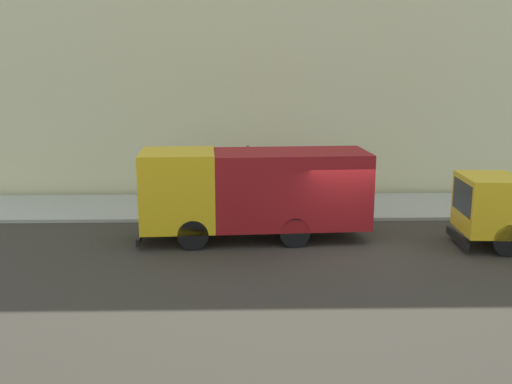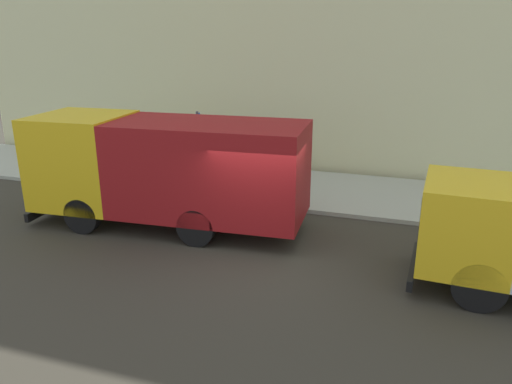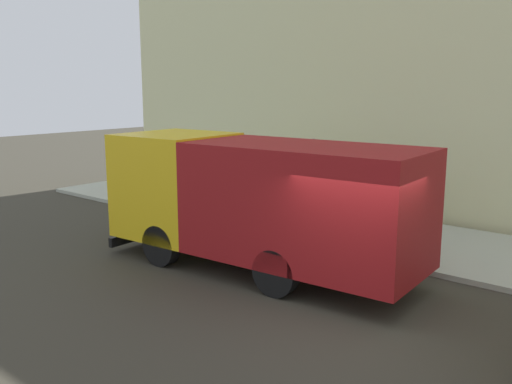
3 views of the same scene
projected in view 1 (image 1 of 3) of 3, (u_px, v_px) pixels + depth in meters
The scene contains 7 objects.
ground at pixel (346, 246), 19.02m from camera, with size 80.00×80.00×0.00m, color #363228.
sidewalk at pixel (325, 206), 23.99m from camera, with size 4.21×30.00×0.13m, color #ADB29F.
building_facade at pixel (320, 58), 25.29m from camera, with size 0.50×30.00×11.87m, color beige.
large_utility_truck at pixel (254, 189), 19.47m from camera, with size 2.84×7.61×2.96m.
pedestrian_walking at pixel (203, 190), 22.67m from camera, with size 0.44×0.44×1.59m.
pedestrian_standing at pixel (268, 177), 25.10m from camera, with size 0.39×0.39×1.68m.
street_sign_post at pixel (248, 175), 21.83m from camera, with size 0.44×0.08×2.66m.
Camera 1 is at (-18.14, 3.32, 5.73)m, focal length 41.67 mm.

